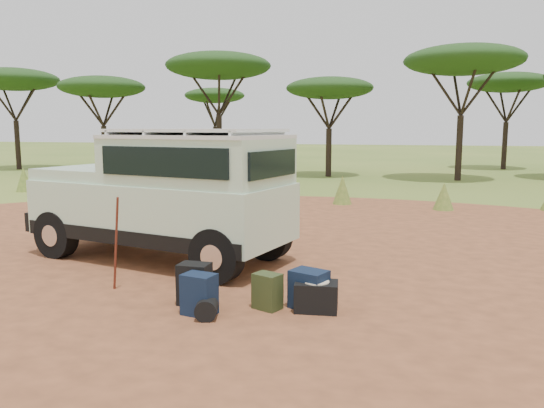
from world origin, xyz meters
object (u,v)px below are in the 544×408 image
(safari_vehicle, at_px, (167,198))
(walking_staff, at_px, (116,244))
(duffel_navy, at_px, (309,290))
(hard_case, at_px, (316,297))
(backpack_navy, at_px, (199,295))
(backpack_olive, at_px, (267,291))
(backpack_black, at_px, (195,284))

(safari_vehicle, height_order, walking_staff, safari_vehicle)
(duffel_navy, xyz_separation_m, hard_case, (0.11, -0.08, -0.06))
(safari_vehicle, bearing_deg, backpack_navy, -44.08)
(walking_staff, bearing_deg, duffel_navy, -51.14)
(walking_staff, bearing_deg, backpack_olive, -55.35)
(safari_vehicle, xyz_separation_m, walking_staff, (0.14, -1.93, -0.43))
(backpack_olive, bearing_deg, duffel_navy, 40.71)
(walking_staff, height_order, backpack_black, walking_staff)
(backpack_black, distance_m, backpack_olive, 1.00)
(duffel_navy, relative_size, hard_case, 0.94)
(safari_vehicle, bearing_deg, backpack_black, -43.76)
(hard_case, bearing_deg, backpack_black, 179.40)
(duffel_navy, bearing_deg, walking_staff, -158.79)
(safari_vehicle, relative_size, walking_staff, 3.57)
(walking_staff, bearing_deg, hard_case, -52.62)
(safari_vehicle, distance_m, backpack_olive, 3.33)
(safari_vehicle, distance_m, walking_staff, 1.98)
(backpack_black, xyz_separation_m, backpack_navy, (0.22, -0.36, -0.02))
(backpack_navy, bearing_deg, backpack_olive, 39.98)
(safari_vehicle, xyz_separation_m, hard_case, (3.08, -1.98, -0.94))
(backpack_navy, height_order, duffel_navy, backpack_navy)
(safari_vehicle, bearing_deg, duffel_navy, -20.43)
(walking_staff, relative_size, backpack_navy, 2.68)
(safari_vehicle, xyz_separation_m, backpack_olive, (2.45, -2.08, -0.89))
(safari_vehicle, relative_size, backpack_navy, 9.57)
(backpack_olive, relative_size, duffel_navy, 0.93)
(backpack_black, height_order, backpack_olive, backpack_black)
(safari_vehicle, distance_m, duffel_navy, 3.63)
(backpack_olive, xyz_separation_m, duffel_navy, (0.52, 0.18, 0.02))
(walking_staff, relative_size, backpack_black, 2.53)
(safari_vehicle, relative_size, backpack_olive, 10.64)
(backpack_black, height_order, duffel_navy, backpack_black)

